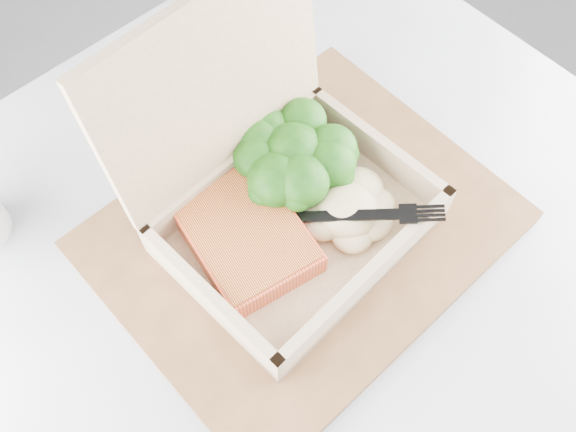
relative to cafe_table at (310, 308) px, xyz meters
name	(u,v)px	position (x,y,z in m)	size (l,w,h in m)	color
cafe_table	(310,308)	(0.00, 0.00, 0.00)	(0.96, 0.96, 0.71)	black
serving_tray	(302,231)	(-0.01, 0.01, 0.19)	(0.38, 0.30, 0.02)	brown
takeout_container	(272,181)	(-0.03, 0.04, 0.25)	(0.30, 0.29, 0.22)	tan
salmon_fillet	(246,236)	(-0.07, 0.01, 0.22)	(0.10, 0.13, 0.03)	#E6542D
broccoli_pile	(294,157)	(0.01, 0.07, 0.23)	(0.13, 0.13, 0.05)	#286716
mashed_potatoes	(347,210)	(0.03, 0.00, 0.23)	(0.10, 0.09, 0.03)	#C7B980
plastic_fork	(324,215)	(0.01, 0.00, 0.24)	(0.14, 0.07, 0.02)	black
receipt	(201,98)	(-0.05, 0.22, 0.18)	(0.08, 0.14, 0.00)	silver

